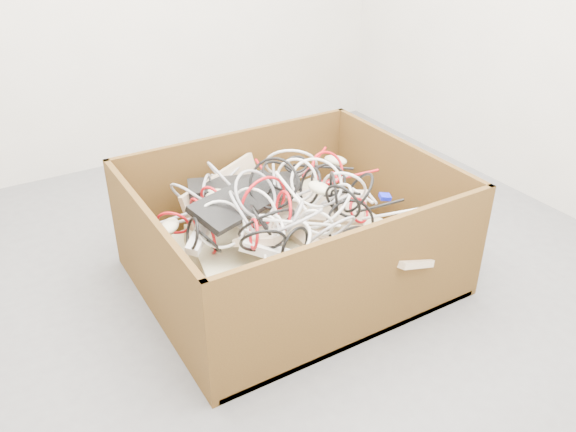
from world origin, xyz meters
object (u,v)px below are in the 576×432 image
power_strip_left (204,226)px  cardboard_box (287,253)px  power_strip_right (276,253)px  vga_plug (385,197)px

power_strip_left → cardboard_box: bearing=-47.2°
cardboard_box → power_strip_left: cardboard_box is taller
cardboard_box → power_strip_left: bearing=176.7°
power_strip_right → vga_plug: size_ratio=5.97×
cardboard_box → vga_plug: bearing=-19.4°
power_strip_left → vga_plug: size_ratio=6.11×
cardboard_box → power_strip_left: (-0.36, 0.02, 0.23)m
power_strip_left → power_strip_right: bearing=-100.4°
cardboard_box → power_strip_right: size_ratio=4.55×
power_strip_left → power_strip_right: power_strip_left is taller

